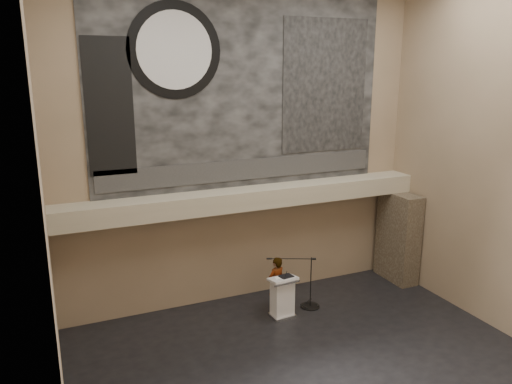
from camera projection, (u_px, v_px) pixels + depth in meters
name	position (u px, v px, depth m)	size (l,w,h in m)	color
floor	(315.00, 369.00, 10.73)	(10.00, 10.00, 0.00)	black
wall_back	(244.00, 147.00, 13.24)	(10.00, 0.02, 8.50)	#836E53
wall_front	(490.00, 240.00, 6.14)	(10.00, 0.02, 8.50)	#836E53
wall_left	(44.00, 204.00, 7.75)	(0.02, 8.00, 8.50)	#836E53
wall_right	(507.00, 158.00, 11.63)	(0.02, 8.00, 8.50)	#836E53
soffit	(250.00, 198.00, 13.21)	(10.00, 0.80, 0.50)	tan
sprinkler_left	(193.00, 215.00, 12.61)	(0.04, 0.04, 0.06)	#B2893D
sprinkler_right	(313.00, 201.00, 13.97)	(0.04, 0.04, 0.06)	#B2893D
banner	(244.00, 92.00, 12.86)	(8.00, 0.05, 5.00)	black
banner_text_strip	(245.00, 170.00, 13.33)	(7.76, 0.02, 0.55)	#2B2B2B
banner_clock_rim	(175.00, 50.00, 11.88)	(2.30, 2.30, 0.02)	black
banner_clock_face	(175.00, 50.00, 11.86)	(1.84, 1.84, 0.02)	silver
banner_building_print	(325.00, 86.00, 13.73)	(2.60, 0.02, 3.60)	black
banner_brick_print	(110.00, 108.00, 11.58)	(1.10, 0.02, 3.20)	black
stone_pier	(398.00, 237.00, 15.00)	(0.60, 1.40, 2.70)	#3E3326
lectern	(282.00, 297.00, 12.85)	(0.72, 0.54, 1.13)	silver
binder	(286.00, 276.00, 12.74)	(0.33, 0.27, 0.04)	black
papers	(280.00, 279.00, 12.62)	(0.21, 0.29, 0.01)	white
speaker_person	(276.00, 284.00, 13.22)	(0.54, 0.35, 1.48)	white
mic_stand	(309.00, 299.00, 13.48)	(1.34, 0.76, 1.42)	black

